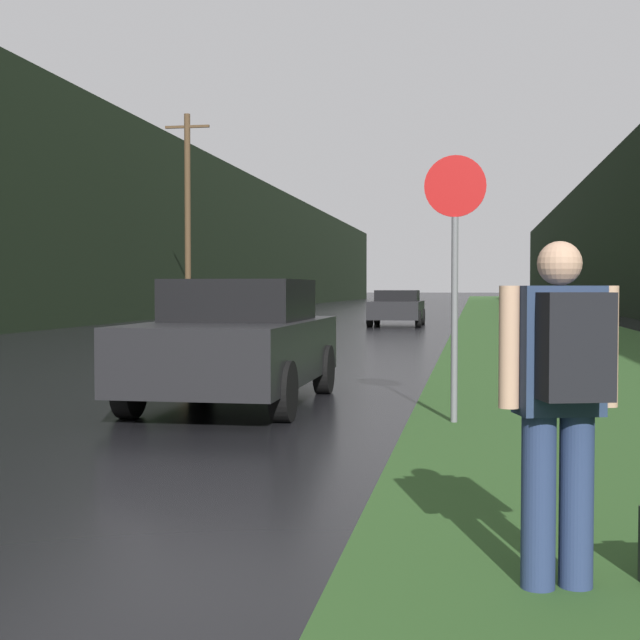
% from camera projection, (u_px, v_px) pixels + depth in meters
% --- Properties ---
extents(grass_verge, '(6.00, 240.00, 0.02)m').
position_uv_depth(grass_verge, '(526.00, 320.00, 39.48)').
color(grass_verge, '#2D5123').
rests_on(grass_verge, ground_plane).
extents(lane_stripe_c, '(0.12, 3.00, 0.01)m').
position_uv_depth(lane_stripe_c, '(163.00, 375.00, 14.63)').
color(lane_stripe_c, silver).
rests_on(lane_stripe_c, ground_plane).
extents(lane_stripe_d, '(0.12, 3.00, 0.01)m').
position_uv_depth(lane_stripe_d, '(263.00, 347.00, 21.52)').
color(lane_stripe_d, silver).
rests_on(lane_stripe_d, ground_plane).
extents(lane_stripe_e, '(0.12, 3.00, 0.01)m').
position_uv_depth(lane_stripe_e, '(314.00, 333.00, 28.41)').
color(lane_stripe_e, silver).
rests_on(lane_stripe_e, ground_plane).
extents(treeline_far_side, '(2.00, 140.00, 8.84)m').
position_uv_depth(treeline_far_side, '(208.00, 237.00, 52.18)').
color(treeline_far_side, black).
rests_on(treeline_far_side, ground_plane).
extents(treeline_near_side, '(2.00, 140.00, 8.82)m').
position_uv_depth(treeline_near_side, '(630.00, 233.00, 48.15)').
color(treeline_near_side, black).
rests_on(treeline_near_side, ground_plane).
extents(utility_pole_far, '(1.80, 0.24, 8.29)m').
position_uv_depth(utility_pole_far, '(188.00, 216.00, 35.16)').
color(utility_pole_far, '#4C3823').
rests_on(utility_pole_far, ground_plane).
extents(stop_sign, '(0.64, 0.07, 2.80)m').
position_uv_depth(stop_sign, '(455.00, 262.00, 9.27)').
color(stop_sign, slate).
rests_on(stop_sign, ground_plane).
extents(hitchhiker_with_backpack, '(0.55, 0.48, 1.64)m').
position_uv_depth(hitchhiker_with_backpack, '(561.00, 392.00, 4.10)').
color(hitchhiker_with_backpack, navy).
rests_on(hitchhiker_with_backpack, ground_plane).
extents(car_passing_near, '(1.93, 4.19, 1.53)m').
position_uv_depth(car_passing_near, '(237.00, 342.00, 10.90)').
color(car_passing_near, black).
rests_on(car_passing_near, ground_plane).
extents(car_passing_far, '(1.96, 4.02, 1.35)m').
position_uv_depth(car_passing_far, '(397.00, 308.00, 33.59)').
color(car_passing_far, black).
rests_on(car_passing_far, ground_plane).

